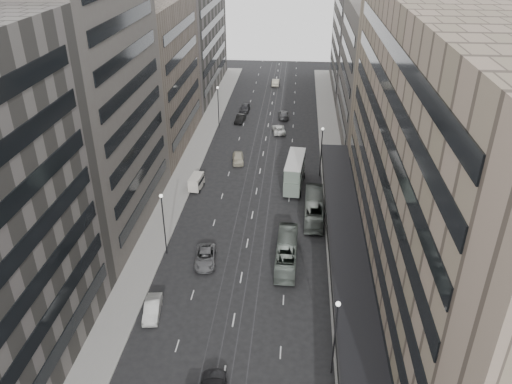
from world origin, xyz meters
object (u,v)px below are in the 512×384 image
(bus_far, at_px, (314,208))
(double_decker, at_px, (295,172))
(panel_van, at_px, (196,182))
(sedan_1, at_px, (152,309))
(bus_near, at_px, (287,252))
(sedan_2, at_px, (205,257))

(bus_far, distance_m, double_decker, 9.22)
(double_decker, xyz_separation_m, panel_van, (-14.87, -1.96, -1.36))
(panel_van, height_order, sedan_1, panel_van)
(panel_van, bearing_deg, bus_far, -14.99)
(bus_near, bearing_deg, double_decker, -90.70)
(double_decker, relative_size, sedan_2, 1.68)
(bus_far, bearing_deg, panel_van, -19.60)
(bus_far, xyz_separation_m, panel_van, (-17.70, 6.74, -0.23))
(double_decker, height_order, sedan_2, double_decker)
(bus_far, relative_size, sedan_1, 2.33)
(bus_far, height_order, sedan_1, bus_far)
(double_decker, relative_size, panel_van, 2.43)
(panel_van, bearing_deg, bus_near, -44.80)
(bus_far, height_order, sedan_2, bus_far)
(bus_near, distance_m, sedan_2, 9.75)
(double_decker, relative_size, sedan_1, 2.00)
(panel_van, relative_size, sedan_1, 0.82)
(bus_near, relative_size, bus_far, 0.96)
(panel_van, distance_m, sedan_2, 18.95)
(sedan_2, bearing_deg, bus_near, -1.13)
(bus_far, xyz_separation_m, sedan_2, (-13.10, -11.63, -0.72))
(bus_near, bearing_deg, sedan_2, 6.61)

